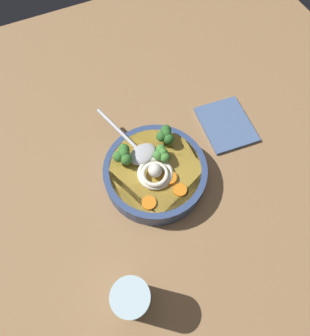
% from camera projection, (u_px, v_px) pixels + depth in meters
% --- Properties ---
extents(table_slab, '(1.24, 1.24, 0.04)m').
position_uv_depth(table_slab, '(165.00, 177.00, 0.68)').
color(table_slab, '#936D47').
rests_on(table_slab, ground).
extents(soup_bowl, '(0.21, 0.21, 0.05)m').
position_uv_depth(soup_bowl, '(155.00, 173.00, 0.63)').
color(soup_bowl, '#334775').
rests_on(soup_bowl, table_slab).
extents(noodle_pile, '(0.08, 0.08, 0.03)m').
position_uv_depth(noodle_pile, '(155.00, 173.00, 0.60)').
color(noodle_pile, silver).
rests_on(noodle_pile, soup_bowl).
extents(soup_spoon, '(0.17, 0.08, 0.02)m').
position_uv_depth(soup_spoon, '(138.00, 150.00, 0.62)').
color(soup_spoon, '#B7B7BC').
rests_on(soup_spoon, soup_bowl).
extents(broccoli_floret_center, '(0.04, 0.04, 0.03)m').
position_uv_depth(broccoli_floret_center, '(166.00, 135.00, 0.62)').
color(broccoli_floret_center, '#7A9E60').
rests_on(broccoli_floret_center, soup_bowl).
extents(broccoli_floret_beside_noodles, '(0.04, 0.03, 0.03)m').
position_uv_depth(broccoli_floret_beside_noodles, '(162.00, 154.00, 0.61)').
color(broccoli_floret_beside_noodles, '#7A9E60').
rests_on(broccoli_floret_beside_noodles, soup_bowl).
extents(broccoli_floret_right, '(0.05, 0.04, 0.04)m').
position_uv_depth(broccoli_floret_right, '(123.00, 155.00, 0.60)').
color(broccoli_floret_right, '#7A9E60').
rests_on(broccoli_floret_right, soup_bowl).
extents(carrot_slice_beside_chili, '(0.03, 0.03, 0.01)m').
position_uv_depth(carrot_slice_beside_chili, '(170.00, 178.00, 0.60)').
color(carrot_slice_beside_chili, orange).
rests_on(carrot_slice_beside_chili, soup_bowl).
extents(carrot_slice_near_spoon, '(0.03, 0.03, 0.01)m').
position_uv_depth(carrot_slice_near_spoon, '(179.00, 191.00, 0.59)').
color(carrot_slice_near_spoon, orange).
rests_on(carrot_slice_near_spoon, soup_bowl).
extents(carrot_slice_extra_a, '(0.03, 0.03, 0.00)m').
position_uv_depth(carrot_slice_extra_a, '(149.00, 203.00, 0.58)').
color(carrot_slice_extra_a, orange).
rests_on(carrot_slice_extra_a, soup_bowl).
extents(drinking_glass, '(0.06, 0.06, 0.10)m').
position_uv_depth(drinking_glass, '(132.00, 299.00, 0.50)').
color(drinking_glass, silver).
rests_on(drinking_glass, table_slab).
extents(folded_napkin, '(0.14, 0.12, 0.01)m').
position_uv_depth(folded_napkin, '(226.00, 124.00, 0.71)').
color(folded_napkin, '#4C6693').
rests_on(folded_napkin, table_slab).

